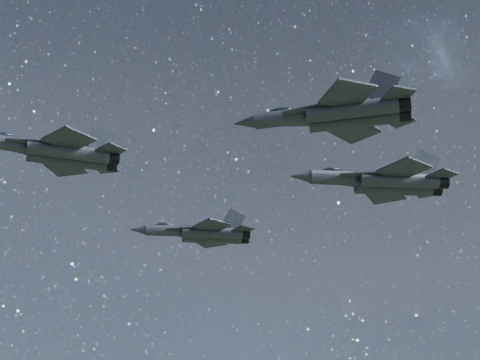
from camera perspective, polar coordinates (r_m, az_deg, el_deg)
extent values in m
cylinder|color=#2B2E36|center=(66.18, -18.75, 2.93)|extent=(6.80, 2.24, 1.41)
ellipsoid|color=#191F2D|center=(66.54, -19.60, 3.56)|extent=(2.25, 1.21, 0.69)
cube|color=#2B2E36|center=(66.07, -14.72, 2.39)|extent=(7.50, 2.28, 1.17)
cylinder|color=#2B2E36|center=(65.09, -14.39, 2.38)|extent=(7.69, 2.35, 1.41)
cylinder|color=#2B2E36|center=(66.72, -14.50, 1.71)|extent=(7.69, 2.35, 1.41)
cylinder|color=black|center=(65.32, -10.78, 1.92)|extent=(1.33, 1.44, 1.30)
cylinder|color=black|center=(66.95, -10.98, 1.27)|extent=(1.33, 1.44, 1.30)
cube|color=#2B2E36|center=(64.97, -17.34, 3.14)|extent=(4.74, 1.30, 0.11)
cube|color=#2B2E36|center=(67.16, -17.40, 2.22)|extent=(4.76, 2.41, 0.11)
cube|color=#2B2E36|center=(63.23, -14.39, 3.38)|extent=(5.11, 5.17, 0.18)
cube|color=#2B2E36|center=(68.76, -14.77, 1.11)|extent=(4.73, 4.95, 0.18)
cube|color=#2B2E36|center=(64.32, -10.94, 2.54)|extent=(3.01, 3.05, 0.14)
cube|color=#2B2E36|center=(68.05, -11.40, 1.04)|extent=(2.78, 2.88, 0.14)
cube|color=#2B2E36|center=(65.77, -11.96, 3.51)|extent=(3.14, 0.50, 3.21)
cube|color=#2B2E36|center=(67.78, -12.17, 2.66)|extent=(3.09, 0.79, 3.21)
cylinder|color=#2B2E36|center=(84.02, -5.79, -4.33)|extent=(6.66, 1.93, 1.38)
cone|color=#2B2E36|center=(84.17, -8.70, -4.21)|extent=(2.23, 1.42, 1.24)
ellipsoid|color=#191F2D|center=(84.26, -6.50, -3.88)|extent=(2.18, 1.11, 0.68)
cube|color=#2B2E36|center=(84.07, -2.64, -4.48)|extent=(7.36, 1.94, 1.15)
cylinder|color=#2B2E36|center=(83.12, -2.36, -4.54)|extent=(7.54, 2.01, 1.38)
cylinder|color=#2B2E36|center=(84.79, -2.43, -4.94)|extent=(7.54, 2.01, 1.38)
cylinder|color=black|center=(83.42, 0.44, -4.64)|extent=(1.26, 1.37, 1.28)
cylinder|color=black|center=(85.08, 0.32, -5.04)|extent=(1.26, 1.37, 1.28)
cube|color=#2B2E36|center=(82.85, -4.68, -4.17)|extent=(4.71, 2.20, 0.11)
cube|color=#2B2E36|center=(85.11, -4.72, -4.72)|extent=(4.69, 1.47, 0.11)
cube|color=#2B2E36|center=(81.17, -2.40, -3.92)|extent=(4.74, 4.94, 0.18)
cube|color=#2B2E36|center=(86.85, -2.63, -5.29)|extent=(4.99, 5.08, 0.18)
cube|color=#2B2E36|center=(82.36, 0.28, -4.25)|extent=(2.79, 2.88, 0.13)
cube|color=#2B2E36|center=(86.19, 0.01, -5.17)|extent=(2.94, 2.99, 0.13)
cube|color=#2B2E36|center=(83.66, -0.57, -3.47)|extent=(3.06, 0.65, 3.16)
cube|color=#2B2E36|center=(85.73, -0.70, -3.99)|extent=(3.09, 0.46, 3.16)
cylinder|color=#2B2E36|center=(65.69, 4.58, 5.38)|extent=(7.59, 4.51, 1.60)
cone|color=#2B2E36|center=(66.48, 0.38, 4.91)|extent=(2.83, 2.30, 1.43)
ellipsoid|color=#191F2D|center=(66.24, 3.51, 5.84)|extent=(2.67, 1.97, 0.79)
cube|color=#2B2E36|center=(65.22, 9.23, 5.83)|extent=(8.31, 4.79, 1.33)
cylinder|color=#2B2E36|center=(64.08, 9.55, 5.95)|extent=(8.53, 4.93, 1.60)
cylinder|color=#2B2E36|center=(65.87, 9.69, 5.08)|extent=(8.53, 4.93, 1.60)
cylinder|color=black|center=(64.08, 13.77, 6.36)|extent=(1.81, 1.89, 1.48)
cylinder|color=black|center=(65.86, 13.79, 5.47)|extent=(1.81, 1.89, 1.48)
cube|color=#2B2E36|center=(64.23, 6.02, 6.05)|extent=(5.02, 3.96, 0.12)
cube|color=#2B2E36|center=(66.63, 6.35, 4.88)|extent=(5.45, 2.27, 0.12)
cube|color=#2B2E36|center=(62.08, 9.15, 7.21)|extent=(4.49, 4.92, 0.20)
cube|color=#2B2E36|center=(68.13, 9.68, 4.22)|extent=(5.84, 5.70, 0.20)
cube|color=#2B2E36|center=(63.02, 13.36, 7.09)|extent=(2.62, 2.81, 0.15)
cube|color=#2B2E36|center=(67.12, 13.44, 5.04)|extent=(3.46, 3.42, 0.15)
cube|color=#2B2E36|center=(64.81, 12.05, 7.81)|extent=(3.21, 1.84, 3.65)
cube|color=#2B2E36|center=(67.01, 12.14, 6.67)|extent=(3.43, 1.32, 3.65)
cylinder|color=#2B2E36|center=(78.84, 8.91, 0.17)|extent=(8.22, 2.43, 1.71)
cone|color=#2B2E36|center=(77.78, 5.15, 0.31)|extent=(2.75, 1.76, 1.53)
ellipsoid|color=#191F2D|center=(78.88, 7.95, 0.75)|extent=(2.70, 1.38, 0.84)
cube|color=#2B2E36|center=(80.34, 12.86, -0.02)|extent=(9.08, 2.45, 1.42)
cylinder|color=#2B2E36|center=(79.33, 13.42, -0.03)|extent=(9.31, 2.53, 1.71)
cylinder|color=#2B2E36|center=(81.22, 12.97, -0.66)|extent=(9.31, 2.53, 1.71)
cylinder|color=black|center=(81.03, 16.81, -0.16)|extent=(1.56, 1.70, 1.58)
cylinder|color=black|center=(82.88, 16.28, -0.77)|extent=(1.56, 1.70, 1.58)
cube|color=#2B2E36|center=(77.97, 10.57, 0.47)|extent=(5.80, 2.74, 0.13)
cube|color=#2B2E36|center=(80.57, 10.04, -0.40)|extent=(5.78, 1.77, 0.13)
cube|color=#2B2E36|center=(77.09, 13.83, 0.92)|extent=(5.83, 6.07, 0.22)
cube|color=#2B2E36|center=(83.54, 12.29, -1.23)|extent=(6.16, 6.26, 0.22)
cube|color=#2B2E36|center=(79.75, 16.85, 0.41)|extent=(3.43, 3.54, 0.16)
cube|color=#2B2E36|center=(84.03, 15.66, -1.01)|extent=(3.63, 3.69, 0.16)
cube|color=#2B2E36|center=(80.97, 15.48, 1.31)|extent=(3.78, 0.82, 3.89)
cube|color=#2B2E36|center=(83.29, 14.86, 0.51)|extent=(3.81, 0.58, 3.89)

